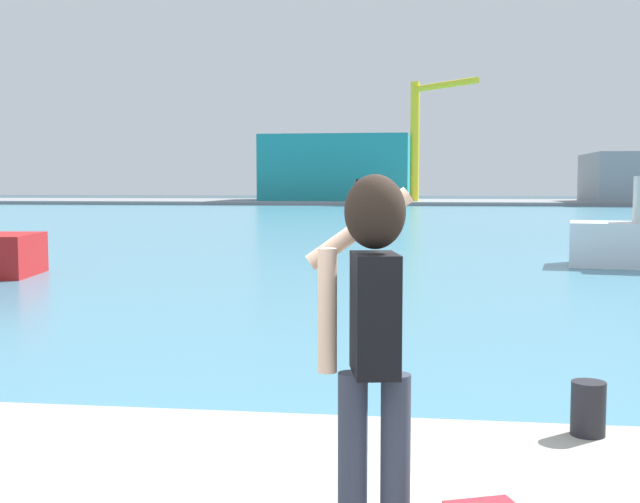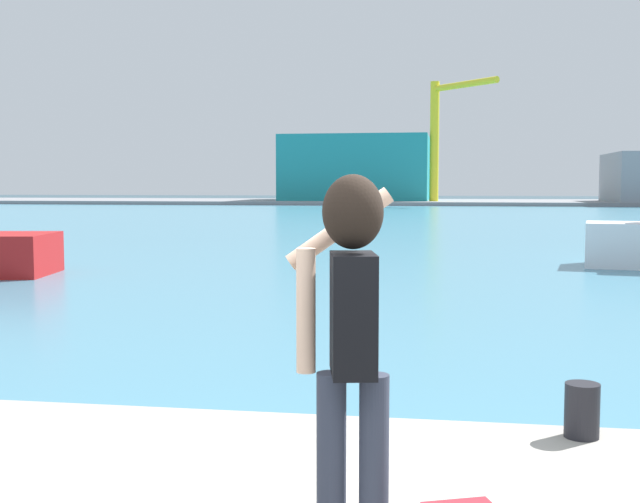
{
  "view_description": "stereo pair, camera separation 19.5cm",
  "coord_description": "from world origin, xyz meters",
  "px_view_note": "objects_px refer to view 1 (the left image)",
  "views": [
    {
      "loc": [
        0.5,
        -3.74,
        2.3
      ],
      "look_at": [
        -0.5,
        3.67,
        1.68
      ],
      "focal_mm": 45.0,
      "sensor_mm": 36.0,
      "label": 1
    },
    {
      "loc": [
        0.69,
        -3.71,
        2.3
      ],
      "look_at": [
        -0.5,
        3.67,
        1.68
      ],
      "focal_mm": 45.0,
      "sensor_mm": 36.0,
      "label": 2
    }
  ],
  "objects_px": {
    "warehouse_left": "(338,168)",
    "person_photographer": "(372,321)",
    "port_crane": "(422,128)",
    "harbor_bollard": "(588,408)"
  },
  "relations": [
    {
      "from": "warehouse_left",
      "to": "person_photographer",
      "type": "bearing_deg",
      "value": -83.51
    },
    {
      "from": "warehouse_left",
      "to": "port_crane",
      "type": "xyz_separation_m",
      "value": [
        10.15,
        -7.07,
        4.31
      ]
    },
    {
      "from": "harbor_bollard",
      "to": "port_crane",
      "type": "distance_m",
      "value": 84.58
    },
    {
      "from": "warehouse_left",
      "to": "port_crane",
      "type": "bearing_deg",
      "value": -34.88
    },
    {
      "from": "person_photographer",
      "to": "port_crane",
      "type": "distance_m",
      "value": 86.33
    },
    {
      "from": "person_photographer",
      "to": "harbor_bollard",
      "type": "xyz_separation_m",
      "value": [
        1.34,
        1.85,
        -0.88
      ]
    },
    {
      "from": "person_photographer",
      "to": "warehouse_left",
      "type": "height_order",
      "value": "warehouse_left"
    },
    {
      "from": "harbor_bollard",
      "to": "warehouse_left",
      "type": "bearing_deg",
      "value": 97.44
    },
    {
      "from": "harbor_bollard",
      "to": "warehouse_left",
      "type": "height_order",
      "value": "warehouse_left"
    },
    {
      "from": "person_photographer",
      "to": "warehouse_left",
      "type": "bearing_deg",
      "value": -4.77
    }
  ]
}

